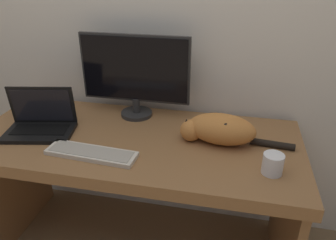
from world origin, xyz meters
TOP-DOWN VIEW (x-y plane):
  - wall_back at (0.00, 0.77)m, footprint 6.40×0.06m
  - desk at (0.00, 0.36)m, footprint 1.62×0.71m
  - monitor at (-0.06, 0.61)m, footprint 0.59×0.17m
  - laptop at (-0.48, 0.32)m, footprint 0.36×0.27m
  - external_keyboard at (-0.14, 0.16)m, footprint 0.42×0.14m
  - cat at (0.41, 0.40)m, footprint 0.54×0.20m
  - coffee_mug at (0.64, 0.19)m, footprint 0.09×0.09m

SIDE VIEW (x-z plane):
  - desk at x=0.00m, z-range 0.23..0.98m
  - external_keyboard at x=-0.14m, z-range 0.75..0.77m
  - coffee_mug at x=0.64m, z-range 0.75..0.84m
  - laptop at x=-0.48m, z-range 0.69..0.91m
  - cat at x=0.41m, z-range 0.75..0.90m
  - monitor at x=-0.06m, z-range 0.77..1.22m
  - wall_back at x=0.00m, z-range 0.00..2.60m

